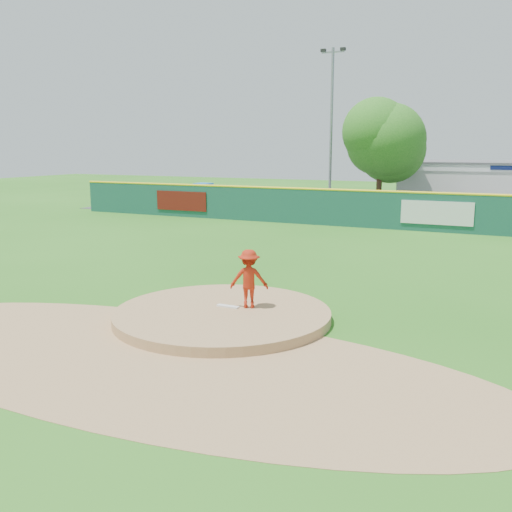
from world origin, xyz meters
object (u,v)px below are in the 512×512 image
at_px(van, 452,205).
at_px(playground_slide, 203,195).
at_px(light_pole_left, 331,122).
at_px(deciduous_tree, 381,143).
at_px(pitcher, 249,279).

height_order(van, playground_slide, playground_slide).
xyz_separation_m(van, light_pole_left, (-8.64, 2.09, 5.30)).
bearing_deg(playground_slide, light_pole_left, 21.25).
bearing_deg(light_pole_left, deciduous_tree, -26.57).
relative_size(pitcher, deciduous_tree, 0.21).
xyz_separation_m(playground_slide, light_pole_left, (8.56, 3.33, 5.17)).
bearing_deg(van, deciduous_tree, 106.42).
bearing_deg(pitcher, light_pole_left, -97.42).
bearing_deg(playground_slide, deciduous_tree, 6.03).
bearing_deg(deciduous_tree, playground_slide, -173.97).
relative_size(deciduous_tree, light_pole_left, 0.67).
xyz_separation_m(deciduous_tree, light_pole_left, (-4.00, 2.00, 1.50)).
distance_m(van, playground_slide, 17.25).
height_order(van, light_pole_left, light_pole_left).
xyz_separation_m(pitcher, light_pole_left, (-6.50, 26.48, 5.05)).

